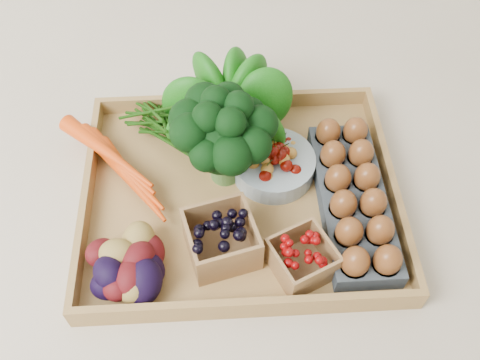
{
  "coord_description": "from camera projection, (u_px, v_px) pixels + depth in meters",
  "views": [
    {
      "loc": [
        -0.03,
        -0.55,
        0.8
      ],
      "look_at": [
        0.0,
        0.0,
        0.06
      ],
      "focal_mm": 40.0,
      "sensor_mm": 36.0,
      "label": 1
    }
  ],
  "objects": [
    {
      "name": "potatoes",
      "position": [
        124.0,
        265.0,
        0.83
      ],
      "size": [
        0.16,
        0.16,
        0.09
      ],
      "primitive_type": null,
      "color": "#410A0D",
      "rests_on": "tray"
    },
    {
      "name": "broccoli",
      "position": [
        225.0,
        151.0,
        0.93
      ],
      "size": [
        0.18,
        0.18,
        0.14
      ],
      "primitive_type": null,
      "color": "black",
      "rests_on": "tray"
    },
    {
      "name": "cherry_bowl",
      "position": [
        274.0,
        165.0,
        0.97
      ],
      "size": [
        0.15,
        0.15,
        0.04
      ],
      "primitive_type": "cylinder",
      "color": "#8C9EA5",
      "rests_on": "tray"
    },
    {
      "name": "lettuce",
      "position": [
        228.0,
        100.0,
        0.98
      ],
      "size": [
        0.16,
        0.16,
        0.16
      ],
      "primitive_type": "sphere",
      "color": "#0E4C0B",
      "rests_on": "tray"
    },
    {
      "name": "punnet_blackberry",
      "position": [
        221.0,
        239.0,
        0.86
      ],
      "size": [
        0.13,
        0.13,
        0.07
      ],
      "primitive_type": "cube",
      "rotation": [
        0.0,
        0.0,
        0.25
      ],
      "color": "black",
      "rests_on": "tray"
    },
    {
      "name": "tray",
      "position": [
        240.0,
        197.0,
        0.96
      ],
      "size": [
        0.55,
        0.45,
        0.01
      ],
      "primitive_type": "cube",
      "color": "#A88046",
      "rests_on": "ground"
    },
    {
      "name": "egg_carton",
      "position": [
        352.0,
        201.0,
        0.93
      ],
      "size": [
        0.11,
        0.32,
        0.04
      ],
      "primitive_type": "cube",
      "rotation": [
        0.0,
        0.0,
        0.0
      ],
      "color": "#394249",
      "rests_on": "tray"
    },
    {
      "name": "carrots",
      "position": [
        117.0,
        162.0,
        0.97
      ],
      "size": [
        0.23,
        0.16,
        0.05
      ],
      "primitive_type": null,
      "color": "#E5430B",
      "rests_on": "tray"
    },
    {
      "name": "ground",
      "position": [
        240.0,
        200.0,
        0.97
      ],
      "size": [
        4.0,
        4.0,
        0.0
      ],
      "primitive_type": "plane",
      "color": "beige",
      "rests_on": "ground"
    },
    {
      "name": "punnet_raspberry",
      "position": [
        302.0,
        259.0,
        0.85
      ],
      "size": [
        0.12,
        0.12,
        0.06
      ],
      "primitive_type": "cube",
      "rotation": [
        0.0,
        0.0,
        0.43
      ],
      "color": "#6E0405",
      "rests_on": "tray"
    }
  ]
}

